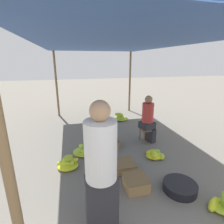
{
  "coord_description": "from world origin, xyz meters",
  "views": [
    {
      "loc": [
        -1.03,
        -0.91,
        2.16
      ],
      "look_at": [
        0.0,
        3.25,
        0.87
      ],
      "focal_mm": 28.0,
      "sensor_mm": 36.0,
      "label": 1
    }
  ],
  "objects_px": {
    "basin_black": "(180,187)",
    "banana_pile_right_0": "(224,205)",
    "crate_mid": "(136,183)",
    "crate_far": "(124,166)",
    "banana_pile_right_2": "(120,118)",
    "banana_pile_left_0": "(68,163)",
    "banana_pile_left_1": "(86,151)",
    "vendor_foreground": "(101,170)",
    "banana_pile_right_1": "(155,154)",
    "vendor_seated": "(148,118)",
    "stool": "(147,131)",
    "crate_near": "(111,143)"
  },
  "relations": [
    {
      "from": "vendor_seated",
      "to": "banana_pile_left_0",
      "type": "xyz_separation_m",
      "value": [
        -2.12,
        -0.75,
        -0.56
      ]
    },
    {
      "from": "vendor_foreground",
      "to": "vendor_seated",
      "type": "xyz_separation_m",
      "value": [
        1.69,
        2.3,
        -0.25
      ]
    },
    {
      "from": "banana_pile_left_0",
      "to": "banana_pile_right_2",
      "type": "xyz_separation_m",
      "value": [
        1.89,
        2.62,
        -0.02
      ]
    },
    {
      "from": "banana_pile_right_1",
      "to": "crate_mid",
      "type": "distance_m",
      "value": 1.18
    },
    {
      "from": "crate_far",
      "to": "vendor_foreground",
      "type": "bearing_deg",
      "value": -119.03
    },
    {
      "from": "vendor_seated",
      "to": "basin_black",
      "type": "xyz_separation_m",
      "value": [
        -0.27,
        -1.9,
        -0.59
      ]
    },
    {
      "from": "vendor_foreground",
      "to": "crate_near",
      "type": "distance_m",
      "value": 2.46
    },
    {
      "from": "basin_black",
      "to": "banana_pile_right_0",
      "type": "height_order",
      "value": "banana_pile_right_0"
    },
    {
      "from": "banana_pile_left_0",
      "to": "banana_pile_right_1",
      "type": "bearing_deg",
      "value": -1.92
    },
    {
      "from": "crate_mid",
      "to": "crate_far",
      "type": "bearing_deg",
      "value": 93.44
    },
    {
      "from": "stool",
      "to": "crate_far",
      "type": "xyz_separation_m",
      "value": [
        -1.0,
        -1.09,
        -0.23
      ]
    },
    {
      "from": "banana_pile_right_1",
      "to": "banana_pile_right_2",
      "type": "height_order",
      "value": "banana_pile_right_2"
    },
    {
      "from": "vendor_seated",
      "to": "banana_pile_right_1",
      "type": "bearing_deg",
      "value": -102.06
    },
    {
      "from": "stool",
      "to": "basin_black",
      "type": "bearing_deg",
      "value": -97.43
    },
    {
      "from": "banana_pile_left_0",
      "to": "crate_far",
      "type": "relative_size",
      "value": 1.13
    },
    {
      "from": "basin_black",
      "to": "crate_far",
      "type": "bearing_deg",
      "value": 132.62
    },
    {
      "from": "banana_pile_left_1",
      "to": "crate_far",
      "type": "xyz_separation_m",
      "value": [
        0.68,
        -0.82,
        0.02
      ]
    },
    {
      "from": "banana_pile_left_0",
      "to": "crate_mid",
      "type": "relative_size",
      "value": 1.23
    },
    {
      "from": "crate_far",
      "to": "vendor_seated",
      "type": "bearing_deg",
      "value": 46.84
    },
    {
      "from": "banana_pile_left_1",
      "to": "crate_mid",
      "type": "distance_m",
      "value": 1.59
    },
    {
      "from": "vendor_foreground",
      "to": "vendor_seated",
      "type": "distance_m",
      "value": 2.87
    },
    {
      "from": "vendor_foreground",
      "to": "basin_black",
      "type": "distance_m",
      "value": 1.7
    },
    {
      "from": "stool",
      "to": "banana_pile_right_1",
      "type": "bearing_deg",
      "value": -100.83
    },
    {
      "from": "stool",
      "to": "banana_pile_right_2",
      "type": "distance_m",
      "value": 1.89
    },
    {
      "from": "banana_pile_right_2",
      "to": "crate_far",
      "type": "distance_m",
      "value": 3.06
    },
    {
      "from": "vendor_seated",
      "to": "basin_black",
      "type": "bearing_deg",
      "value": -97.96
    },
    {
      "from": "stool",
      "to": "banana_pile_right_0",
      "type": "xyz_separation_m",
      "value": [
        0.14,
        -2.43,
        -0.21
      ]
    },
    {
      "from": "basin_black",
      "to": "banana_pile_right_2",
      "type": "distance_m",
      "value": 3.77
    },
    {
      "from": "stool",
      "to": "vendor_seated",
      "type": "xyz_separation_m",
      "value": [
        0.02,
        -0.01,
        0.35
      ]
    },
    {
      "from": "crate_far",
      "to": "banana_pile_left_0",
      "type": "bearing_deg",
      "value": 163.18
    },
    {
      "from": "stool",
      "to": "crate_mid",
      "type": "height_order",
      "value": "stool"
    },
    {
      "from": "banana_pile_right_1",
      "to": "crate_mid",
      "type": "height_order",
      "value": "crate_mid"
    },
    {
      "from": "vendor_seated",
      "to": "crate_far",
      "type": "bearing_deg",
      "value": -133.16
    },
    {
      "from": "banana_pile_right_2",
      "to": "crate_mid",
      "type": "bearing_deg",
      "value": -102.07
    },
    {
      "from": "basin_black",
      "to": "banana_pile_right_1",
      "type": "xyz_separation_m",
      "value": [
        0.09,
        1.08,
        -0.0
      ]
    },
    {
      "from": "banana_pile_right_0",
      "to": "vendor_seated",
      "type": "bearing_deg",
      "value": 92.91
    },
    {
      "from": "vendor_seated",
      "to": "banana_pile_left_0",
      "type": "height_order",
      "value": "vendor_seated"
    },
    {
      "from": "banana_pile_left_1",
      "to": "crate_mid",
      "type": "xyz_separation_m",
      "value": [
        0.71,
        -1.42,
        0.05
      ]
    },
    {
      "from": "banana_pile_right_2",
      "to": "crate_far",
      "type": "bearing_deg",
      "value": -105.07
    },
    {
      "from": "banana_pile_left_0",
      "to": "crate_near",
      "type": "height_order",
      "value": "banana_pile_left_0"
    },
    {
      "from": "banana_pile_right_2",
      "to": "crate_mid",
      "type": "relative_size",
      "value": 1.53
    },
    {
      "from": "basin_black",
      "to": "crate_mid",
      "type": "relative_size",
      "value": 1.44
    },
    {
      "from": "basin_black",
      "to": "banana_pile_left_0",
      "type": "relative_size",
      "value": 1.17
    },
    {
      "from": "crate_near",
      "to": "crate_far",
      "type": "relative_size",
      "value": 0.93
    },
    {
      "from": "banana_pile_left_0",
      "to": "banana_pile_right_1",
      "type": "xyz_separation_m",
      "value": [
        1.94,
        -0.06,
        -0.03
      ]
    },
    {
      "from": "vendor_foreground",
      "to": "crate_far",
      "type": "xyz_separation_m",
      "value": [
        0.67,
        1.22,
        -0.83
      ]
    },
    {
      "from": "banana_pile_right_2",
      "to": "banana_pile_left_0",
      "type": "bearing_deg",
      "value": -125.84
    },
    {
      "from": "crate_far",
      "to": "stool",
      "type": "bearing_deg",
      "value": 47.47
    },
    {
      "from": "vendor_foreground",
      "to": "crate_mid",
      "type": "xyz_separation_m",
      "value": [
        0.71,
        0.62,
        -0.8
      ]
    },
    {
      "from": "crate_mid",
      "to": "basin_black",
      "type": "bearing_deg",
      "value": -17.14
    }
  ]
}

